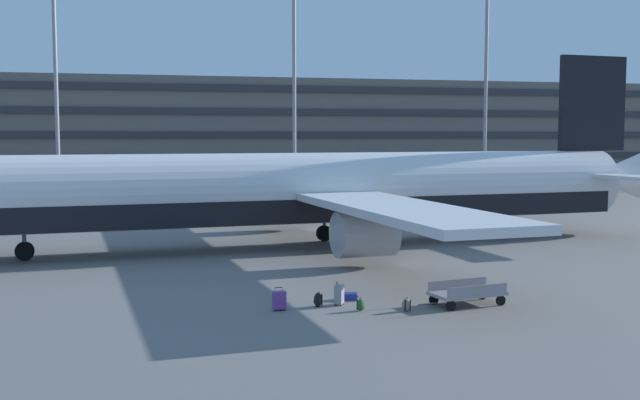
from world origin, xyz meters
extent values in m
plane|color=slate|center=(0.00, 0.00, 0.00)|extent=(600.00, 600.00, 0.00)
cube|color=#605B56|center=(0.00, 47.20, 6.07)|extent=(147.15, 19.02, 12.13)
cube|color=#2D2D33|center=(0.00, 37.59, 1.21)|extent=(145.68, 0.24, 0.70)
cube|color=#2D2D33|center=(0.00, 37.59, 3.64)|extent=(145.68, 0.24, 0.70)
cube|color=#2D2D33|center=(0.00, 37.59, 6.07)|extent=(145.68, 0.24, 0.70)
cube|color=#2D2D33|center=(0.00, 37.59, 8.49)|extent=(145.68, 0.24, 0.70)
cube|color=#2D2D33|center=(0.00, 37.59, 10.92)|extent=(145.68, 0.24, 0.70)
cylinder|color=silver|center=(-5.58, -1.94, 3.17)|extent=(37.99, 7.10, 3.83)
cube|color=black|center=(-5.58, -1.94, 2.12)|extent=(36.48, 6.89, 1.23)
cone|color=silver|center=(14.58, -0.19, 3.46)|extent=(4.85, 3.45, 3.07)
cube|color=black|center=(12.65, -0.36, 7.96)|extent=(4.61, 0.76, 5.75)
cube|color=silver|center=(12.57, -4.02, 3.65)|extent=(2.29, 5.88, 0.20)
cube|color=silver|center=(11.93, 3.24, 3.65)|extent=(2.29, 5.88, 0.20)
cube|color=silver|center=(-3.73, -11.68, 2.88)|extent=(5.76, 16.20, 0.36)
cube|color=silver|center=(-5.44, 7.96, 2.88)|extent=(5.76, 16.20, 0.36)
cylinder|color=#9E9EA3|center=(-4.48, -8.87, 1.53)|extent=(2.91, 2.34, 2.11)
cylinder|color=#9E9EA3|center=(-5.69, 5.07, 1.53)|extent=(2.91, 2.34, 2.11)
cylinder|color=black|center=(-19.90, -3.19, 0.45)|extent=(0.93, 0.43, 0.90)
cylinder|color=slate|center=(-19.90, -3.19, 1.08)|extent=(0.20, 0.20, 1.25)
cylinder|color=black|center=(-3.94, -3.44, 0.45)|extent=(0.93, 0.43, 0.90)
cylinder|color=slate|center=(-3.94, -3.44, 1.08)|extent=(0.20, 0.20, 1.25)
cylinder|color=black|center=(-4.22, -0.19, 0.45)|extent=(0.93, 0.43, 0.90)
cylinder|color=slate|center=(-4.22, -0.19, 1.08)|extent=(0.20, 0.20, 1.25)
cylinder|color=gray|center=(-21.32, 29.82, 11.12)|extent=(0.36, 0.36, 22.25)
cylinder|color=gray|center=(0.30, 29.82, 11.23)|extent=(0.36, 0.36, 22.46)
cylinder|color=gray|center=(20.20, 29.82, 10.78)|extent=(0.36, 0.36, 21.56)
cube|color=gray|center=(-7.65, -16.11, 0.38)|extent=(0.43, 0.45, 0.66)
cylinder|color=#333338|center=(-7.66, -15.98, 0.75)|extent=(0.02, 0.02, 0.08)
cylinder|color=#333338|center=(-7.77, -16.15, 0.75)|extent=(0.02, 0.02, 0.08)
cube|color=black|center=(-7.72, -16.06, 0.80)|extent=(0.13, 0.18, 0.02)
cylinder|color=black|center=(-7.48, -16.04, 0.03)|extent=(0.05, 0.04, 0.05)
cylinder|color=black|center=(-7.63, -16.29, 0.03)|extent=(0.05, 0.04, 0.05)
cylinder|color=black|center=(-7.66, -15.93, 0.03)|extent=(0.05, 0.04, 0.05)
cylinder|color=black|center=(-7.82, -16.17, 0.03)|extent=(0.05, 0.04, 0.05)
cube|color=navy|center=(-7.07, -15.36, 0.12)|extent=(0.71, 0.59, 0.25)
cube|color=black|center=(-6.76, -15.47, 0.12)|extent=(0.10, 0.20, 0.02)
cube|color=#72388C|center=(-9.88, -16.41, 0.36)|extent=(0.47, 0.28, 0.61)
cylinder|color=#333338|center=(-9.75, -16.33, 0.72)|extent=(0.02, 0.02, 0.12)
cylinder|color=#333338|center=(-10.00, -16.34, 0.72)|extent=(0.02, 0.02, 0.12)
cube|color=black|center=(-9.88, -16.33, 0.78)|extent=(0.25, 0.03, 0.02)
cylinder|color=black|center=(-9.69, -16.51, 0.03)|extent=(0.02, 0.05, 0.05)
cylinder|color=black|center=(-10.06, -16.53, 0.03)|extent=(0.02, 0.05, 0.05)
cylinder|color=black|center=(-9.70, -16.30, 0.03)|extent=(0.02, 0.05, 0.05)
cylinder|color=black|center=(-10.06, -16.31, 0.03)|extent=(0.02, 0.05, 0.05)
ellipsoid|color=gray|center=(-5.66, -17.60, 0.23)|extent=(0.38, 0.26, 0.45)
ellipsoid|color=gray|center=(-5.67, -17.51, 0.16)|extent=(0.26, 0.13, 0.20)
torus|color=black|center=(-5.65, -17.63, 0.46)|extent=(0.08, 0.02, 0.08)
cube|color=black|center=(-5.74, -17.71, 0.23)|extent=(0.04, 0.03, 0.38)
cube|color=black|center=(-5.55, -17.68, 0.23)|extent=(0.04, 0.03, 0.38)
ellipsoid|color=black|center=(-8.45, -16.21, 0.25)|extent=(0.39, 0.35, 0.51)
ellipsoid|color=black|center=(-8.49, -16.10, 0.18)|extent=(0.25, 0.19, 0.23)
torus|color=black|center=(-8.43, -16.24, 0.52)|extent=(0.08, 0.04, 0.08)
cube|color=black|center=(-8.49, -16.34, 0.25)|extent=(0.04, 0.04, 0.43)
cube|color=black|center=(-8.32, -16.28, 0.25)|extent=(0.04, 0.04, 0.43)
ellipsoid|color=#264C26|center=(-7.16, -17.16, 0.21)|extent=(0.37, 0.31, 0.42)
ellipsoid|color=#264C26|center=(-7.12, -17.23, 0.15)|extent=(0.24, 0.18, 0.19)
torus|color=black|center=(-7.17, -17.13, 0.43)|extent=(0.08, 0.05, 0.08)
cube|color=black|center=(-7.12, -17.04, 0.21)|extent=(0.04, 0.04, 0.36)
cube|color=black|center=(-7.27, -17.12, 0.21)|extent=(0.04, 0.04, 0.36)
cube|color=gray|center=(-3.21, -17.18, 0.42)|extent=(2.78, 1.72, 0.12)
cylinder|color=#4C4C51|center=(-4.84, -17.47, 0.18)|extent=(0.70, 0.17, 0.05)
cube|color=gray|center=(-3.11, -17.79, 0.62)|extent=(2.44, 0.46, 0.40)
cube|color=gray|center=(-3.32, -16.58, 0.62)|extent=(2.44, 0.46, 0.40)
cylinder|color=black|center=(-4.14, -17.91, 0.18)|extent=(0.37, 0.16, 0.36)
cylinder|color=black|center=(-4.33, -16.82, 0.18)|extent=(0.37, 0.16, 0.36)
cylinder|color=black|center=(-2.09, -17.55, 0.18)|extent=(0.37, 0.16, 0.36)
cylinder|color=black|center=(-2.28, -16.46, 0.18)|extent=(0.37, 0.16, 0.36)
camera|label=1|loc=(-14.61, -41.81, 6.04)|focal=42.62mm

